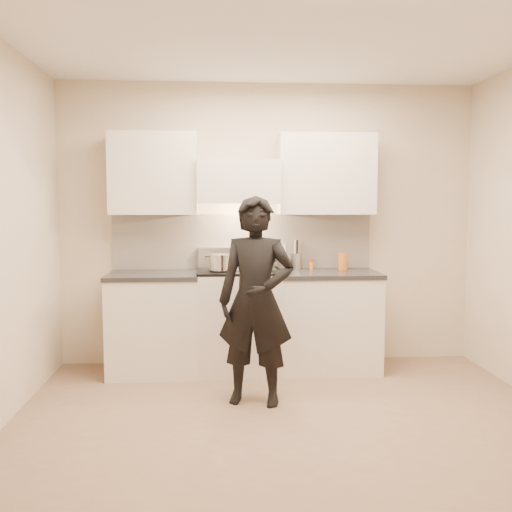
{
  "coord_description": "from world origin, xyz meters",
  "views": [
    {
      "loc": [
        -0.52,
        -3.78,
        1.54
      ],
      "look_at": [
        -0.17,
        1.05,
        1.1
      ],
      "focal_mm": 40.0,
      "sensor_mm": 36.0,
      "label": 1
    }
  ],
  "objects_px": {
    "counter_right": "(328,320)",
    "wok": "(259,255)",
    "utensil_crock": "(296,260)",
    "stove": "(239,320)",
    "person": "(256,301)"
  },
  "relations": [
    {
      "from": "counter_right",
      "to": "wok",
      "type": "height_order",
      "value": "wok"
    },
    {
      "from": "wok",
      "to": "utensil_crock",
      "type": "height_order",
      "value": "wok"
    },
    {
      "from": "counter_right",
      "to": "utensil_crock",
      "type": "bearing_deg",
      "value": 137.56
    },
    {
      "from": "wok",
      "to": "counter_right",
      "type": "bearing_deg",
      "value": -12.9
    },
    {
      "from": "stove",
      "to": "counter_right",
      "type": "height_order",
      "value": "stove"
    },
    {
      "from": "stove",
      "to": "counter_right",
      "type": "relative_size",
      "value": 1.04
    },
    {
      "from": "stove",
      "to": "person",
      "type": "distance_m",
      "value": 0.95
    },
    {
      "from": "person",
      "to": "utensil_crock",
      "type": "bearing_deg",
      "value": 82.16
    },
    {
      "from": "stove",
      "to": "person",
      "type": "relative_size",
      "value": 0.6
    },
    {
      "from": "wok",
      "to": "stove",
      "type": "bearing_deg",
      "value": -144.11
    },
    {
      "from": "wok",
      "to": "utensil_crock",
      "type": "distance_m",
      "value": 0.38
    },
    {
      "from": "utensil_crock",
      "to": "counter_right",
      "type": "bearing_deg",
      "value": -42.44
    },
    {
      "from": "utensil_crock",
      "to": "person",
      "type": "relative_size",
      "value": 0.18
    },
    {
      "from": "wok",
      "to": "utensil_crock",
      "type": "relative_size",
      "value": 1.77
    },
    {
      "from": "counter_right",
      "to": "wok",
      "type": "relative_size",
      "value": 1.84
    }
  ]
}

